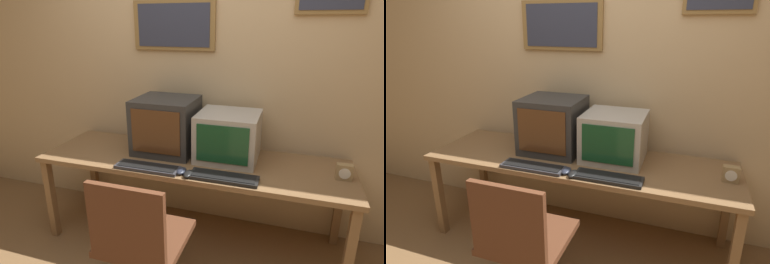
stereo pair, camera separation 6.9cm
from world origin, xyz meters
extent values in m
cube|color=#D1B284|center=(0.00, 1.41, 1.30)|extent=(8.00, 0.05, 2.60)
cube|color=olive|center=(-0.27, 1.37, 1.66)|extent=(0.67, 0.02, 0.38)
cube|color=#33384C|center=(-0.27, 1.36, 1.66)|extent=(0.59, 0.01, 0.32)
cube|color=olive|center=(0.00, 1.00, 0.69)|extent=(2.29, 0.68, 0.04)
cube|color=olive|center=(-1.10, 0.71, 0.34)|extent=(0.06, 0.06, 0.67)
cube|color=olive|center=(1.10, 0.71, 0.34)|extent=(0.06, 0.06, 0.67)
cube|color=olive|center=(-1.10, 1.30, 0.34)|extent=(0.06, 0.06, 0.67)
cube|color=olive|center=(1.10, 1.30, 0.34)|extent=(0.06, 0.06, 0.67)
cube|color=#333333|center=(-0.24, 1.10, 0.92)|extent=(0.46, 0.42, 0.43)
cube|color=#563319|center=(-0.24, 0.89, 0.93)|extent=(0.38, 0.01, 0.32)
cube|color=#B7B2A8|center=(0.25, 1.10, 0.88)|extent=(0.44, 0.41, 0.35)
cube|color=#194C28|center=(0.25, 0.89, 0.89)|extent=(0.36, 0.01, 0.27)
cube|color=#333338|center=(-0.24, 0.74, 0.72)|extent=(0.46, 0.14, 0.02)
cube|color=black|center=(-0.24, 0.74, 0.73)|extent=(0.42, 0.11, 0.00)
cube|color=black|center=(0.30, 0.75, 0.72)|extent=(0.45, 0.15, 0.02)
cube|color=black|center=(0.30, 0.75, 0.73)|extent=(0.42, 0.12, 0.00)
ellipsoid|color=black|center=(0.06, 0.72, 0.73)|extent=(0.06, 0.11, 0.03)
ellipsoid|color=#282D3D|center=(0.01, 0.75, 0.73)|extent=(0.06, 0.11, 0.03)
cube|color=#A38456|center=(1.04, 0.99, 0.76)|extent=(0.10, 0.05, 0.10)
cylinder|color=white|center=(1.04, 0.96, 0.76)|extent=(0.07, 0.01, 0.07)
cube|color=brown|center=(-0.07, 0.33, 0.47)|extent=(0.47, 0.47, 0.04)
cube|color=brown|center=(-0.07, 0.11, 0.71)|extent=(0.43, 0.04, 0.42)
camera|label=1|loc=(0.68, -1.11, 1.67)|focal=30.00mm
camera|label=2|loc=(0.74, -1.08, 1.67)|focal=30.00mm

